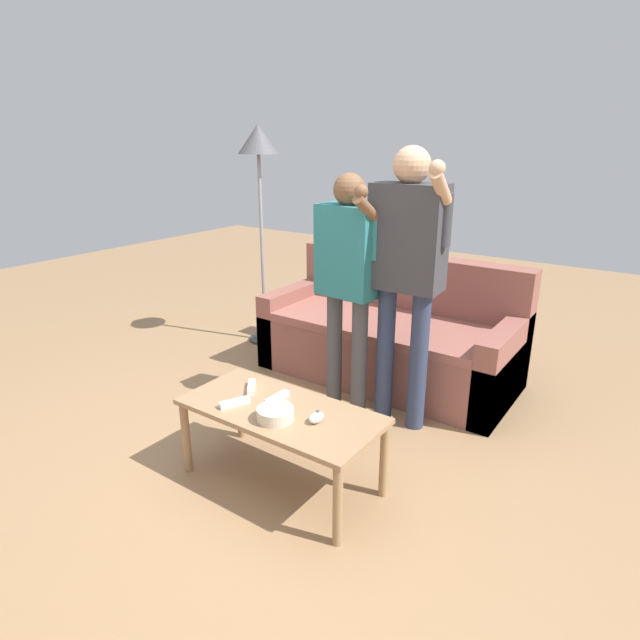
{
  "coord_description": "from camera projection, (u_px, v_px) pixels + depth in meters",
  "views": [
    {
      "loc": [
        1.5,
        -1.79,
        1.69
      ],
      "look_at": [
        -0.07,
        0.45,
        0.74
      ],
      "focal_mm": 29.75,
      "sensor_mm": 36.0,
      "label": 1
    }
  ],
  "objects": [
    {
      "name": "game_remote_nunchuk",
      "position": [
        316.0,
        417.0,
        2.47
      ],
      "size": [
        0.06,
        0.09,
        0.05
      ],
      "color": "white",
      "rests_on": "coffee_table"
    },
    {
      "name": "player_center",
      "position": [
        348.0,
        269.0,
        3.14
      ],
      "size": [
        0.44,
        0.33,
        1.49
      ],
      "color": "#47474C",
      "rests_on": "ground"
    },
    {
      "name": "floor_lamp",
      "position": [
        259.0,
        158.0,
        4.15
      ],
      "size": [
        0.32,
        0.32,
        1.78
      ],
      "color": "#2D2D33",
      "rests_on": "ground"
    },
    {
      "name": "snack_bowl",
      "position": [
        275.0,
        414.0,
        2.48
      ],
      "size": [
        0.18,
        0.18,
        0.06
      ],
      "primitive_type": "cylinder",
      "color": "beige",
      "rests_on": "coffee_table"
    },
    {
      "name": "game_remote_wand_near",
      "position": [
        235.0,
        403.0,
        2.62
      ],
      "size": [
        0.1,
        0.15,
        0.03
      ],
      "color": "white",
      "rests_on": "coffee_table"
    },
    {
      "name": "game_remote_wand_far",
      "position": [
        277.0,
        398.0,
        2.67
      ],
      "size": [
        0.04,
        0.15,
        0.03
      ],
      "color": "white",
      "rests_on": "coffee_table"
    },
    {
      "name": "coffee_table",
      "position": [
        281.0,
        419.0,
        2.61
      ],
      "size": [
        1.01,
        0.48,
        0.42
      ],
      "color": "#997551",
      "rests_on": "ground"
    },
    {
      "name": "player_right",
      "position": [
        407.0,
        259.0,
        2.98
      ],
      "size": [
        0.5,
        0.33,
        1.64
      ],
      "color": "#2D3856",
      "rests_on": "ground"
    },
    {
      "name": "couch",
      "position": [
        391.0,
        337.0,
        3.88
      ],
      "size": [
        1.8,
        0.83,
        0.86
      ],
      "color": "brown",
      "rests_on": "ground"
    },
    {
      "name": "ground_plane",
      "position": [
        281.0,
        480.0,
        2.75
      ],
      "size": [
        12.0,
        12.0,
        0.0
      ],
      "primitive_type": "plane",
      "color": "#93704C"
    },
    {
      "name": "game_remote_wand_spare",
      "position": [
        251.0,
        387.0,
        2.78
      ],
      "size": [
        0.12,
        0.14,
        0.03
      ],
      "color": "white",
      "rests_on": "coffee_table"
    }
  ]
}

